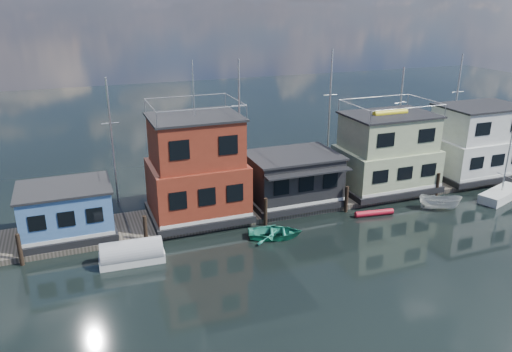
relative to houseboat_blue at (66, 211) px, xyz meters
name	(u,v)px	position (x,y,z in m)	size (l,w,h in m)	color
ground	(379,274)	(18.00, -12.00, -2.21)	(160.00, 160.00, 0.00)	black
dock	(297,202)	(18.00, 0.00, -2.01)	(48.00, 5.00, 0.40)	#595147
houseboat_blue	(66,211)	(0.00, 0.00, 0.00)	(6.40, 4.90, 3.66)	black
houseboat_red	(197,170)	(9.50, 0.00, 1.90)	(7.40, 5.90, 11.86)	black
houseboat_dark	(293,178)	(17.50, -0.02, 0.21)	(7.40, 6.10, 4.06)	black
houseboat_green	(387,153)	(26.50, 0.00, 1.34)	(8.40, 5.90, 7.03)	black
houseboat_white	(477,142)	(36.50, 0.00, 1.33)	(8.40, 5.90, 6.66)	black
pilings	(309,205)	(17.67, -2.80, -1.11)	(42.28, 0.28, 2.20)	#2D2116
background_masts	(317,120)	(22.76, 6.00, 3.35)	(36.40, 0.16, 12.00)	silver
motorboat	(440,202)	(28.39, -5.12, -1.56)	(1.25, 3.32, 1.28)	silver
red_kayak	(374,213)	(22.72, -4.26, -1.97)	(0.47, 0.47, 3.20)	red
dinghy_teal	(275,232)	(13.87, -5.02, -1.80)	(2.79, 3.91, 0.81)	teal
day_sailer	(501,194)	(34.95, -5.11, -1.75)	(5.30, 3.23, 7.93)	silver
tarp_runabout	(132,254)	(3.73, -4.98, -1.58)	(4.21, 1.87, 1.67)	silver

